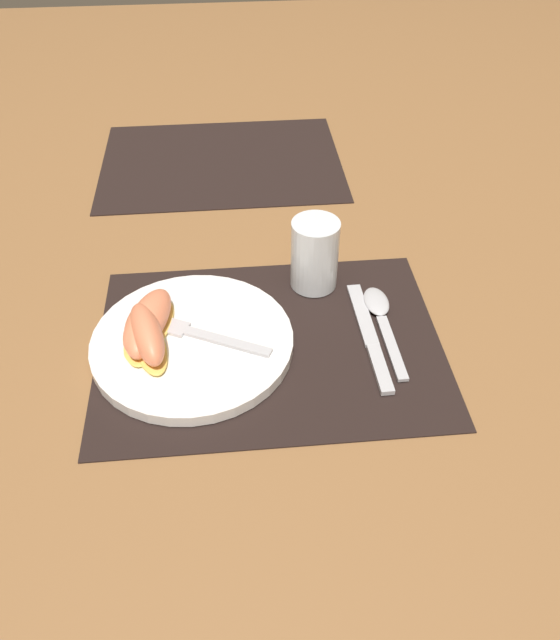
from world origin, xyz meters
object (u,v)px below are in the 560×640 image
(juice_glass, at_px, (314,258))
(fork, at_px, (192,332))
(citrus_wedge_0, at_px, (148,322))
(citrus_wedge_2, at_px, (147,336))
(citrus_wedge_1, at_px, (140,335))
(knife, at_px, (370,338))
(spoon, at_px, (380,313))
(plate, at_px, (193,344))

(juice_glass, relative_size, fork, 0.58)
(citrus_wedge_0, bearing_deg, citrus_wedge_2, -87.64)
(juice_glass, xyz_separation_m, citrus_wedge_1, (-0.23, -0.12, -0.01))
(citrus_wedge_1, xyz_separation_m, citrus_wedge_2, (0.01, -0.01, 0.00))
(citrus_wedge_0, xyz_separation_m, citrus_wedge_1, (-0.01, -0.02, -0.00))
(juice_glass, height_order, knife, juice_glass)
(fork, bearing_deg, knife, -3.92)
(knife, xyz_separation_m, citrus_wedge_2, (-0.28, -0.00, 0.03))
(citrus_wedge_2, bearing_deg, spoon, 9.01)
(knife, height_order, citrus_wedge_0, citrus_wedge_0)
(fork, relative_size, citrus_wedge_1, 1.80)
(plate, xyz_separation_m, citrus_wedge_1, (-0.06, -0.00, 0.02))
(plate, bearing_deg, spoon, 9.06)
(spoon, relative_size, citrus_wedge_1, 1.77)
(plate, height_order, citrus_wedge_1, citrus_wedge_1)
(fork, distance_m, citrus_wedge_1, 0.06)
(spoon, bearing_deg, citrus_wedge_1, -172.42)
(knife, xyz_separation_m, citrus_wedge_0, (-0.28, 0.03, 0.03))
(juice_glass, xyz_separation_m, spoon, (0.08, -0.08, -0.04))
(knife, distance_m, citrus_wedge_0, 0.29)
(plate, distance_m, juice_glass, 0.21)
(citrus_wedge_0, xyz_separation_m, citrus_wedge_2, (0.00, -0.03, 0.00))
(citrus_wedge_0, relative_size, citrus_wedge_1, 1.32)
(plate, xyz_separation_m, fork, (-0.00, 0.01, 0.01))
(juice_glass, xyz_separation_m, citrus_wedge_2, (-0.22, -0.13, -0.01))
(knife, bearing_deg, citrus_wedge_2, -179.21)
(plate, height_order, spoon, plate)
(spoon, bearing_deg, citrus_wedge_0, -176.37)
(plate, relative_size, citrus_wedge_0, 1.98)
(plate, relative_size, fork, 1.45)
(plate, xyz_separation_m, knife, (0.23, -0.00, -0.01))
(juice_glass, height_order, citrus_wedge_2, juice_glass)
(citrus_wedge_1, bearing_deg, knife, -0.53)
(juice_glass, distance_m, spoon, 0.12)
(knife, height_order, fork, fork)
(knife, bearing_deg, spoon, 62.85)
(juice_glass, relative_size, knife, 0.50)
(plate, distance_m, knife, 0.23)
(citrus_wedge_1, distance_m, citrus_wedge_2, 0.01)
(knife, xyz_separation_m, spoon, (0.02, 0.04, 0.00))
(citrus_wedge_0, distance_m, citrus_wedge_1, 0.02)
(citrus_wedge_0, bearing_deg, fork, -9.82)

